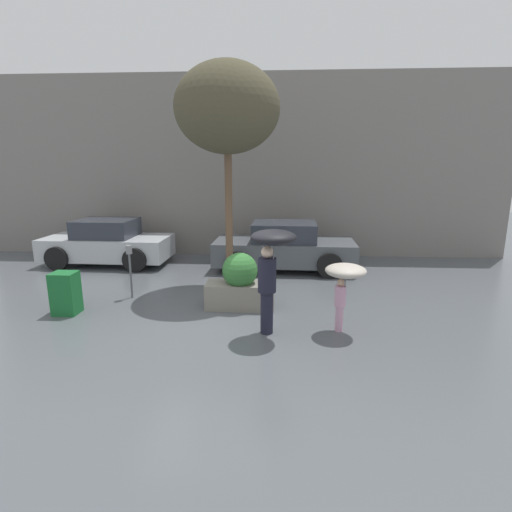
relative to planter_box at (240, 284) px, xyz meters
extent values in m
plane|color=#51565B|center=(-0.59, -1.06, -0.54)|extent=(40.00, 40.00, 0.00)
cube|color=gray|center=(-0.59, 5.44, 2.46)|extent=(18.00, 0.30, 6.00)
cube|color=gray|center=(0.00, 0.00, -0.26)|extent=(1.49, 0.65, 0.56)
sphere|color=#337033|center=(0.00, 0.00, 0.31)|extent=(0.77, 0.77, 0.77)
cylinder|color=#1E1E2D|center=(0.63, -1.33, -0.14)|extent=(0.24, 0.24, 0.81)
cylinder|color=#1E1E2D|center=(0.63, -1.33, 0.59)|extent=(0.34, 0.34, 0.64)
sphere|color=beige|center=(0.63, -1.33, 1.02)|extent=(0.22, 0.22, 0.22)
cylinder|color=#4C4C51|center=(0.75, -1.43, 0.96)|extent=(0.02, 0.02, 0.69)
ellipsoid|color=black|center=(0.75, -1.43, 1.31)|extent=(0.82, 0.82, 0.26)
cylinder|color=#D199B7|center=(2.00, -1.16, -0.29)|extent=(0.15, 0.15, 0.50)
cylinder|color=#D199B7|center=(2.00, -1.16, 0.15)|extent=(0.21, 0.21, 0.39)
sphere|color=tan|center=(2.00, -1.16, 0.42)|extent=(0.13, 0.13, 0.13)
cylinder|color=#4C4C51|center=(2.07, -1.23, 0.42)|extent=(0.02, 0.02, 0.49)
ellipsoid|color=beige|center=(2.07, -1.23, 0.66)|extent=(0.75, 0.75, 0.24)
cube|color=#4C5156|center=(0.99, 3.39, -0.01)|extent=(4.19, 1.84, 0.68)
cube|color=#2D333D|center=(0.99, 3.39, 0.61)|extent=(1.91, 1.52, 0.55)
cylinder|color=black|center=(-0.32, 2.57, -0.19)|extent=(0.72, 0.24, 0.71)
cylinder|color=black|center=(-0.27, 4.29, -0.19)|extent=(0.72, 0.24, 0.71)
cylinder|color=black|center=(2.25, 2.50, -0.19)|extent=(0.72, 0.24, 0.71)
cylinder|color=black|center=(2.29, 4.22, -0.19)|extent=(0.72, 0.24, 0.71)
cube|color=#B7BCC1|center=(-4.58, 3.71, -0.01)|extent=(3.89, 1.80, 0.68)
cube|color=#2D333D|center=(-4.58, 3.71, 0.61)|extent=(1.76, 1.50, 0.55)
cylinder|color=black|center=(-5.79, 2.87, -0.19)|extent=(0.72, 0.23, 0.71)
cylinder|color=black|center=(-5.75, 4.59, -0.19)|extent=(0.72, 0.23, 0.71)
cylinder|color=black|center=(-3.40, 2.83, -0.19)|extent=(0.72, 0.23, 0.71)
cylinder|color=black|center=(-3.36, 4.55, -0.19)|extent=(0.72, 0.23, 0.71)
cylinder|color=brown|center=(-0.41, 1.42, 1.31)|extent=(0.18, 0.18, 3.69)
ellipsoid|color=#4C4733|center=(-0.41, 1.42, 3.83)|extent=(2.47, 2.47, 2.10)
cylinder|color=#595B60|center=(-2.64, 0.51, -0.01)|extent=(0.05, 0.05, 1.07)
cylinder|color=gray|center=(-2.64, 0.51, 0.63)|extent=(0.14, 0.14, 0.20)
cube|color=#19662D|center=(-3.63, -0.59, -0.09)|extent=(0.50, 0.44, 0.90)
camera|label=1|loc=(0.86, -8.33, 2.56)|focal=28.00mm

